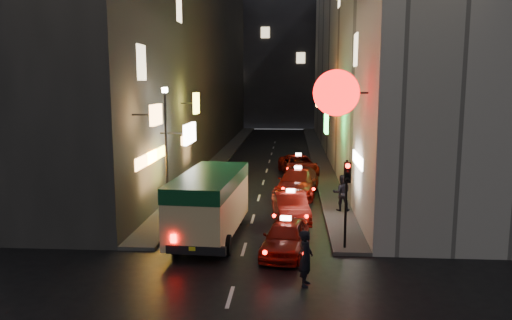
% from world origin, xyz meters
% --- Properties ---
extents(building_left, '(7.65, 52.00, 18.00)m').
position_xyz_m(building_left, '(-8.00, 33.99, 9.00)').
color(building_left, '#383533').
rests_on(building_left, ground).
extents(building_right, '(8.28, 52.00, 18.00)m').
position_xyz_m(building_right, '(8.00, 33.99, 9.00)').
color(building_right, '#AFA9A1').
rests_on(building_right, ground).
extents(building_far, '(30.00, 10.00, 22.00)m').
position_xyz_m(building_far, '(0.00, 66.00, 11.00)').
color(building_far, '#34353A').
rests_on(building_far, ground).
extents(sidewalk_left, '(1.50, 52.00, 0.15)m').
position_xyz_m(sidewalk_left, '(-4.25, 34.00, 0.07)').
color(sidewalk_left, '#403E3B').
rests_on(sidewalk_left, ground).
extents(sidewalk_right, '(1.50, 52.00, 0.15)m').
position_xyz_m(sidewalk_right, '(4.25, 34.00, 0.07)').
color(sidewalk_right, '#403E3B').
rests_on(sidewalk_right, ground).
extents(minibus, '(2.72, 6.68, 2.82)m').
position_xyz_m(minibus, '(-1.57, 9.85, 1.78)').
color(minibus, '#CDB980').
rests_on(minibus, ground).
extents(taxi_near, '(2.74, 5.14, 1.73)m').
position_xyz_m(taxi_near, '(1.66, 8.14, 0.78)').
color(taxi_near, maroon).
rests_on(taxi_near, ground).
extents(taxi_second, '(2.74, 5.27, 1.77)m').
position_xyz_m(taxi_second, '(1.83, 12.94, 0.80)').
color(taxi_second, maroon).
rests_on(taxi_second, ground).
extents(taxi_third, '(3.08, 6.06, 2.02)m').
position_xyz_m(taxi_third, '(2.25, 18.37, 0.92)').
color(taxi_third, maroon).
rests_on(taxi_third, ground).
extents(taxi_far, '(2.96, 5.45, 1.82)m').
position_xyz_m(taxi_far, '(2.35, 24.99, 0.82)').
color(taxi_far, maroon).
rests_on(taxi_far, ground).
extents(pedestrian_crossing, '(0.57, 0.77, 2.11)m').
position_xyz_m(pedestrian_crossing, '(2.37, 5.10, 1.06)').
color(pedestrian_crossing, black).
rests_on(pedestrian_crossing, ground).
extents(pedestrian_sidewalk, '(0.79, 0.49, 2.08)m').
position_xyz_m(pedestrian_sidewalk, '(4.41, 14.39, 1.19)').
color(pedestrian_sidewalk, black).
rests_on(pedestrian_sidewalk, sidewalk_right).
extents(traffic_light, '(0.26, 0.43, 3.50)m').
position_xyz_m(traffic_light, '(4.00, 8.47, 2.69)').
color(traffic_light, black).
rests_on(traffic_light, sidewalk_right).
extents(lamp_post, '(0.28, 0.28, 6.22)m').
position_xyz_m(lamp_post, '(-4.20, 13.00, 3.72)').
color(lamp_post, black).
rests_on(lamp_post, sidewalk_left).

